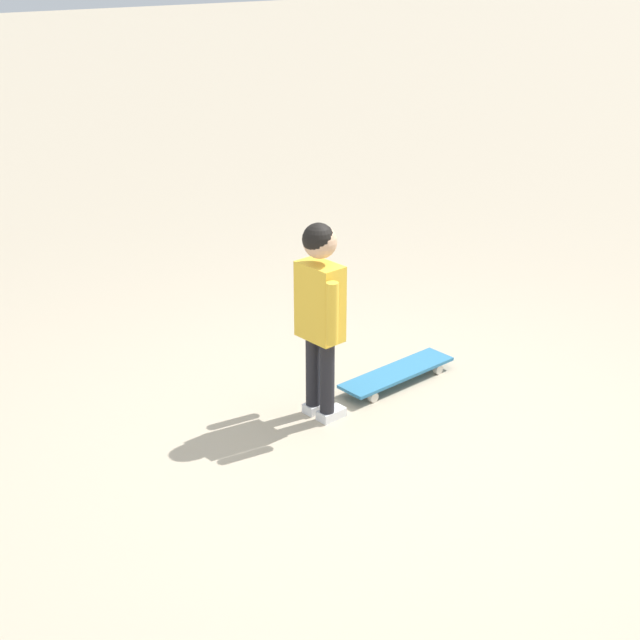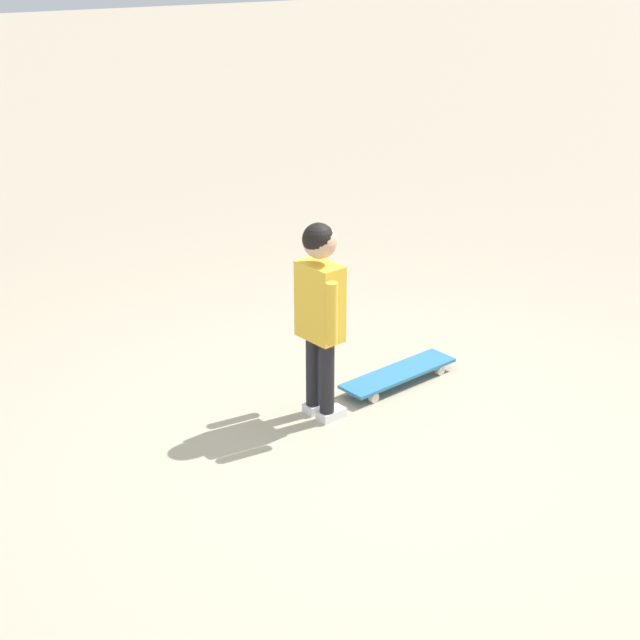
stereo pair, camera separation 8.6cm
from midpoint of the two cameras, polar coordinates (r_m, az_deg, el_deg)
name	(u,v)px [view 2 (the right image)]	position (r m, az deg, el deg)	size (l,w,h in m)	color
ground_plane	(371,445)	(4.78, 3.58, -7.51)	(50.00, 50.00, 0.00)	tan
child_person	(320,300)	(4.75, 0.53, 1.18)	(0.39, 0.21, 1.06)	black
skateboard	(398,374)	(5.36, 5.18, -3.24)	(0.32, 0.77, 0.07)	teal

